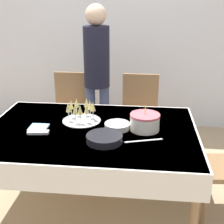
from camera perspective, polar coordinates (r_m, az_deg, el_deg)
The scene contains 13 objects.
ground_plane at distance 2.97m, azimuth -3.57°, elevation -16.12°, with size 12.00×12.00×0.00m, color tan.
wall_back at distance 4.27m, azimuth 0.32°, elevation 15.08°, with size 8.00×0.05×2.70m.
dining_table at distance 2.64m, azimuth -3.88°, elevation -5.12°, with size 1.75×1.22×0.73m.
dining_chair_far_left at distance 3.59m, azimuth -7.46°, elevation 0.12°, with size 0.43×0.43×0.95m.
dining_chair_far_right at distance 3.50m, azimuth 5.05°, elevation -0.36°, with size 0.42×0.42×0.95m.
birthday_cake at distance 2.56m, azimuth 6.01°, elevation -1.83°, with size 0.24×0.24×0.21m.
champagne_tray at distance 2.73m, azimuth -5.68°, elevation 0.18°, with size 0.34×0.34×0.18m.
plate_stack_main at distance 2.36m, azimuth -1.39°, elevation -4.85°, with size 0.28×0.28×0.06m.
plate_stack_dessert at distance 2.59m, azimuth 0.96°, elevation -2.57°, with size 0.21×0.21×0.05m.
cake_knife at distance 2.40m, azimuth 5.80°, elevation -5.23°, with size 0.29×0.11×0.00m.
fork_pile at distance 2.57m, azimuth -13.35°, elevation -3.64°, with size 0.18×0.08×0.02m.
napkin_pile at distance 2.67m, azimuth -13.29°, elevation -2.77°, with size 0.15×0.15×0.01m.
person_standing at distance 3.42m, azimuth -2.80°, elevation 8.03°, with size 0.28×0.28×1.69m.
Camera 1 is at (0.43, -2.33, 1.79)m, focal length 50.00 mm.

